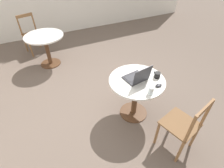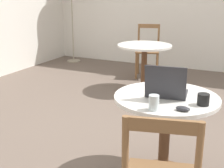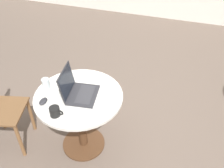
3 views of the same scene
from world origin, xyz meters
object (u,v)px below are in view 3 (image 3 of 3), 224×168
(cafe_table_near, at_px, (80,109))
(drinking_glass, at_px, (46,84))
(mouse, at_px, (43,101))
(mug, at_px, (55,112))
(laptop, at_px, (78,91))

(cafe_table_near, height_order, drinking_glass, drinking_glass)
(mouse, height_order, drinking_glass, drinking_glass)
(mug, distance_m, drinking_glass, 0.38)
(laptop, bearing_deg, mouse, -143.17)
(laptop, height_order, mug, laptop)
(laptop, xyz_separation_m, mouse, (-0.25, -0.19, -0.04))
(mouse, distance_m, mug, 0.21)
(cafe_table_near, bearing_deg, drinking_glass, -179.78)
(laptop, height_order, mouse, laptop)
(mug, relative_size, drinking_glass, 1.15)
(mouse, distance_m, drinking_glass, 0.20)
(cafe_table_near, height_order, mouse, mouse)
(cafe_table_near, bearing_deg, mouse, -143.78)
(mouse, xyz_separation_m, drinking_glass, (-0.07, 0.19, 0.04))
(mug, bearing_deg, laptop, 75.41)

